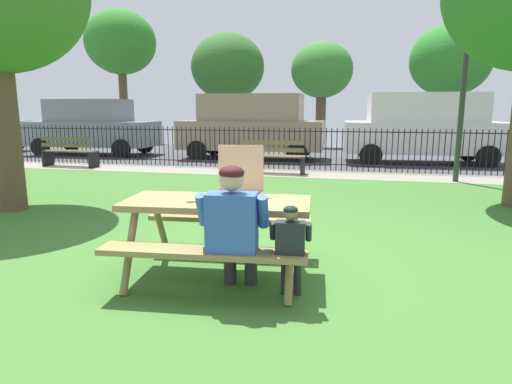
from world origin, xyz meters
TOP-DOWN VIEW (x-y plane):
  - ground at (0.00, 1.73)m, footprint 28.00×11.47m
  - cobblestone_walkway at (0.00, 6.77)m, footprint 28.00×1.40m
  - street_asphalt at (0.00, 10.95)m, footprint 28.00×6.96m
  - picnic_table_foreground at (-0.31, -0.31)m, footprint 1.92×1.63m
  - pizza_box_open at (-0.12, -0.20)m, footprint 0.52×0.54m
  - pizza_slice_on_table at (-0.50, -0.39)m, footprint 0.19×0.25m
  - adult_at_table at (-0.01, -0.79)m, footprint 0.63×0.61m
  - child_at_table at (0.48, -0.77)m, footprint 0.36×0.35m
  - iron_fence_streetside at (-0.00, 7.47)m, footprint 19.08×0.03m
  - park_bench_left at (-6.92, 6.63)m, footprint 1.61×0.52m
  - park_bench_center at (-1.06, 6.63)m, footprint 1.62×0.52m
  - lamp_post_walkway at (3.22, 6.31)m, footprint 0.28×0.28m
  - parked_car_left at (-8.10, 9.64)m, footprint 4.47×2.05m
  - parked_car_center at (-2.32, 9.64)m, footprint 4.64×2.04m
  - parked_car_right at (2.93, 9.64)m, footprint 4.69×2.15m
  - far_tree_left at (-10.19, 15.65)m, footprint 3.34×3.34m
  - far_tree_midleft at (-4.88, 15.65)m, footprint 3.33×3.33m
  - far_tree_center at (-0.60, 15.65)m, footprint 2.68×2.68m
  - far_tree_midright at (4.62, 15.65)m, footprint 3.24×3.24m

SIDE VIEW (x-z plane):
  - ground at x=0.00m, z-range -0.02..0.00m
  - street_asphalt at x=0.00m, z-range -0.01..0.00m
  - cobblestone_walkway at x=0.00m, z-range -0.01..0.00m
  - park_bench_left at x=-6.92m, z-range -0.01..0.84m
  - park_bench_center at x=-1.06m, z-range -0.01..0.84m
  - child_at_table at x=0.48m, z-range 0.09..0.96m
  - iron_fence_streetside at x=0.00m, z-range 0.01..1.14m
  - picnic_table_foreground at x=-0.31m, z-range 0.20..0.99m
  - adult_at_table at x=-0.01m, z-range 0.06..1.25m
  - pizza_slice_on_table at x=-0.50m, z-range 0.77..0.79m
  - pizza_box_open at x=-0.12m, z-range 0.61..1.12m
  - parked_car_left at x=-8.10m, z-range 0.04..1.98m
  - parked_car_center at x=-2.32m, z-range 0.06..2.14m
  - parked_car_right at x=2.93m, z-range 0.06..2.14m
  - lamp_post_walkway at x=3.22m, z-range 0.46..4.79m
  - far_tree_center at x=-0.60m, z-range 0.98..5.47m
  - far_tree_midleft at x=-4.88m, z-range 0.97..5.95m
  - far_tree_midright at x=4.62m, z-range 1.03..6.05m
  - far_tree_left at x=-10.19m, z-range 1.56..7.80m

